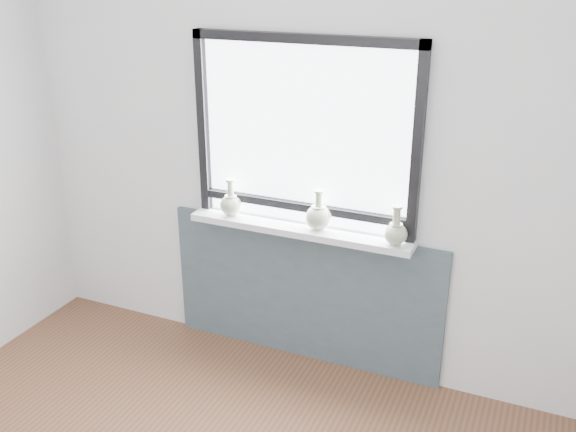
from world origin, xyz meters
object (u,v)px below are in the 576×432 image
at_px(vase_c, 396,232).
at_px(windowsill, 299,229).
at_px(vase_b, 318,216).
at_px(vase_a, 231,204).

bearing_deg(vase_c, windowsill, 177.44).
relative_size(windowsill, vase_b, 5.75).
height_order(vase_b, vase_c, vase_b).
xyz_separation_m(windowsill, vase_a, (-0.44, 0.00, 0.09)).
xyz_separation_m(vase_a, vase_c, (1.00, -0.03, -0.00)).
relative_size(vase_a, vase_c, 1.02).
relative_size(windowsill, vase_a, 5.99).
bearing_deg(windowsill, vase_a, 179.98).
bearing_deg(windowsill, vase_b, 2.18).
bearing_deg(vase_b, vase_a, -179.57).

